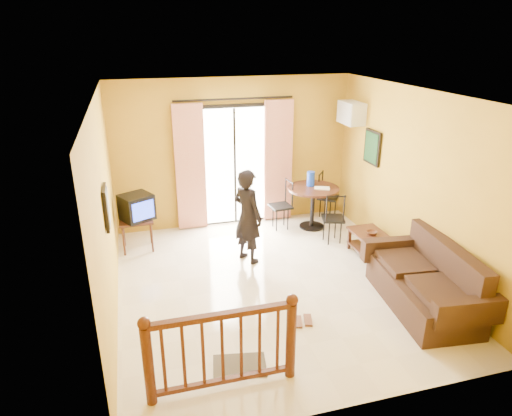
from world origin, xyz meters
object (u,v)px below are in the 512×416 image
object	(u,v)px
sofa	(427,284)
standing_person	(248,216)
coffee_table	(372,243)
television	(137,207)
dining_table	(313,196)

from	to	relation	value
sofa	standing_person	size ratio (longest dim) A/B	1.28
standing_person	coffee_table	bearing A→B (deg)	-133.03
television	dining_table	world-z (taller)	television
dining_table	television	bearing A→B (deg)	-178.61
coffee_table	standing_person	size ratio (longest dim) A/B	0.59
television	sofa	distance (m)	4.71
sofa	standing_person	distance (m)	2.85
coffee_table	standing_person	bearing A→B (deg)	166.67
coffee_table	standing_person	world-z (taller)	standing_person
dining_table	standing_person	xyz separation A→B (m)	(-1.53, -0.98, 0.14)
coffee_table	sofa	world-z (taller)	sofa
television	standing_person	world-z (taller)	standing_person
sofa	standing_person	bearing A→B (deg)	142.14
dining_table	sofa	distance (m)	2.99
television	standing_person	bearing A→B (deg)	-54.94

